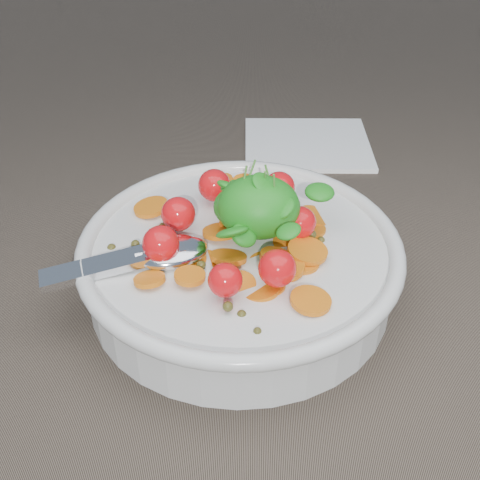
{
  "coord_description": "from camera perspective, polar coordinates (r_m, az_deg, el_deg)",
  "views": [
    {
      "loc": [
        -0.01,
        -0.39,
        0.34
      ],
      "look_at": [
        -0.02,
        -0.0,
        0.05
      ],
      "focal_mm": 45.0,
      "sensor_mm": 36.0,
      "label": 1
    }
  ],
  "objects": [
    {
      "name": "ground",
      "position": [
        0.52,
        1.66,
        -4.58
      ],
      "size": [
        6.0,
        6.0,
        0.0
      ],
      "primitive_type": "plane",
      "color": "brown",
      "rests_on": "ground"
    },
    {
      "name": "bowl",
      "position": [
        0.5,
        -0.01,
        -2.01
      ],
      "size": [
        0.29,
        0.27,
        0.11
      ],
      "color": "silver",
      "rests_on": "ground"
    },
    {
      "name": "napkin",
      "position": [
        0.74,
        6.39,
        9.03
      ],
      "size": [
        0.15,
        0.13,
        0.01
      ],
      "primitive_type": "cube",
      "rotation": [
        0.0,
        0.0,
        0.01
      ],
      "color": "white",
      "rests_on": "ground"
    }
  ]
}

